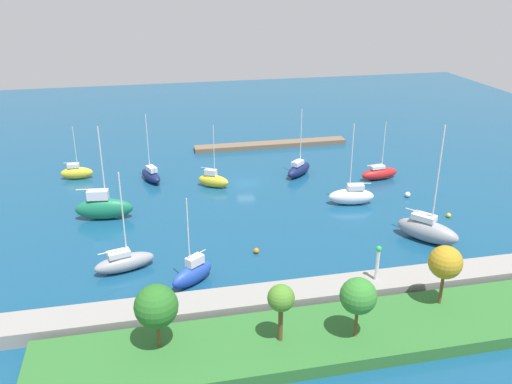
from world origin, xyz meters
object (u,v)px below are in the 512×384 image
at_px(park_tree_east, 358,296).
at_px(sailboat_navy_far_south, 299,169).
at_px(sailboat_gray_lone_south, 427,230).
at_px(sailboat_yellow_near_pier, 77,172).
at_px(park_tree_mideast, 281,299).
at_px(sailboat_red_far_north, 379,173).
at_px(park_tree_center, 156,306).
at_px(sailboat_white_outer_mooring, 352,196).
at_px(park_tree_west, 445,262).
at_px(harbor_beacon, 378,260).
at_px(mooring_buoy_white, 408,195).
at_px(mooring_buoy_orange, 256,251).
at_px(sailboat_gray_lone_north, 124,262).
at_px(sailboat_yellow_off_beacon, 213,180).
at_px(mooring_buoy_yellow, 449,215).
at_px(sailboat_navy_center_basin, 151,175).
at_px(sailboat_blue_mid_basin, 193,273).
at_px(sailboat_green_by_breakwater, 104,207).
at_px(pier_dock, 271,145).

xyz_separation_m(park_tree_east, sailboat_navy_far_south, (-7.07, -40.78, -4.02)).
height_order(sailboat_gray_lone_south, sailboat_navy_far_south, sailboat_gray_lone_south).
bearing_deg(sailboat_yellow_near_pier, park_tree_mideast, -62.93).
bearing_deg(sailboat_red_far_north, park_tree_east, -124.75).
distance_m(park_tree_center, sailboat_white_outer_mooring, 38.15).
bearing_deg(park_tree_west, sailboat_gray_lone_south, -114.39).
height_order(harbor_beacon, mooring_buoy_white, harbor_beacon).
height_order(park_tree_west, sailboat_white_outer_mooring, sailboat_white_outer_mooring).
height_order(park_tree_west, sailboat_yellow_near_pier, sailboat_yellow_near_pier).
bearing_deg(park_tree_east, mooring_buoy_orange, -75.26).
distance_m(sailboat_gray_lone_north, sailboat_yellow_off_beacon, 25.15).
xyz_separation_m(sailboat_gray_lone_north, sailboat_red_far_north, (-37.88, -19.55, -0.05)).
bearing_deg(sailboat_navy_far_south, sailboat_white_outer_mooring, -115.65).
bearing_deg(sailboat_gray_lone_north, park_tree_mideast, -67.38).
bearing_deg(park_tree_center, mooring_buoy_white, -143.03).
xyz_separation_m(harbor_beacon, sailboat_yellow_off_beacon, (11.87, -31.26, -2.46)).
relative_size(sailboat_red_far_north, mooring_buoy_yellow, 14.95).
relative_size(sailboat_yellow_near_pier, sailboat_yellow_off_beacon, 0.87).
bearing_deg(mooring_buoy_yellow, sailboat_yellow_near_pier, -27.14).
relative_size(park_tree_east, mooring_buoy_yellow, 9.11).
relative_size(park_tree_center, sailboat_white_outer_mooring, 0.50).
distance_m(park_tree_center, sailboat_navy_center_basin, 41.21).
distance_m(sailboat_gray_lone_north, sailboat_gray_lone_south, 34.90).
bearing_deg(sailboat_blue_mid_basin, sailboat_yellow_near_pier, -103.75).
relative_size(harbor_beacon, sailboat_green_by_breakwater, 0.30).
relative_size(park_tree_west, sailboat_gray_lone_north, 0.53).
height_order(harbor_beacon, sailboat_gray_lone_north, sailboat_gray_lone_north).
bearing_deg(park_tree_center, sailboat_navy_far_south, -121.12).
bearing_deg(sailboat_blue_mid_basin, sailboat_gray_lone_south, 150.64).
relative_size(park_tree_center, sailboat_navy_far_south, 0.54).
relative_size(sailboat_red_far_north, sailboat_gray_lone_south, 0.63).
distance_m(park_tree_west, mooring_buoy_orange, 21.20).
xyz_separation_m(sailboat_green_by_breakwater, mooring_buoy_yellow, (-43.65, 9.05, -1.30)).
xyz_separation_m(sailboat_yellow_near_pier, sailboat_gray_lone_south, (-42.31, 30.11, 0.39)).
bearing_deg(park_tree_west, mooring_buoy_yellow, -122.92).
relative_size(park_tree_west, sailboat_yellow_off_beacon, 0.62).
bearing_deg(sailboat_green_by_breakwater, mooring_buoy_white, 4.27).
bearing_deg(park_tree_center, mooring_buoy_orange, -126.47).
bearing_deg(mooring_buoy_yellow, sailboat_white_outer_mooring, -32.14).
relative_size(park_tree_mideast, sailboat_gray_lone_north, 0.47).
xyz_separation_m(sailboat_gray_lone_north, sailboat_navy_center_basin, (-3.70, -26.08, -0.04)).
distance_m(sailboat_gray_lone_north, sailboat_white_outer_mooring, 32.32).
relative_size(sailboat_gray_lone_north, sailboat_white_outer_mooring, 0.98).
xyz_separation_m(sailboat_navy_center_basin, sailboat_gray_lone_south, (-31.19, 26.62, 0.41)).
bearing_deg(sailboat_yellow_near_pier, mooring_buoy_white, -17.48).
height_order(pier_dock, sailboat_navy_center_basin, sailboat_navy_center_basin).
bearing_deg(pier_dock, sailboat_green_by_breakwater, 41.63).
height_order(park_tree_east, sailboat_gray_lone_south, sailboat_gray_lone_south).
bearing_deg(sailboat_green_by_breakwater, sailboat_gray_lone_north, -72.44).
relative_size(pier_dock, sailboat_yellow_off_beacon, 2.95).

